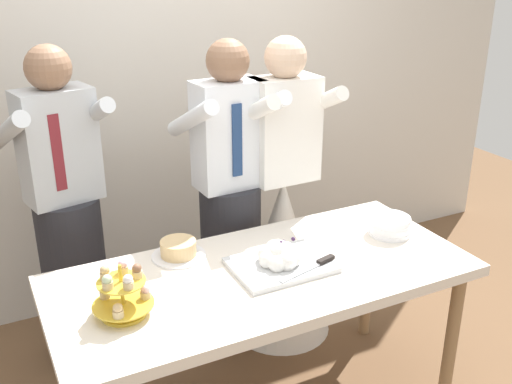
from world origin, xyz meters
TOP-DOWN VIEW (x-y plane):
  - rear_wall at (0.00, 1.38)m, footprint 5.20×0.10m
  - dessert_table at (0.00, 0.00)m, footprint 1.80×0.80m
  - cupcake_stand at (-0.62, -0.06)m, footprint 0.23×0.23m
  - main_cake_tray at (0.08, -0.01)m, footprint 0.43×0.31m
  - plate_stack at (0.70, 0.04)m, footprint 0.20×0.20m
  - round_cake at (-0.28, 0.28)m, footprint 0.24×0.24m
  - person_groom at (0.13, 0.63)m, footprint 0.48×0.51m
  - person_bride at (0.42, 0.59)m, footprint 0.56×0.56m
  - person_guest at (-0.66, 0.82)m, footprint 0.55×0.57m

SIDE VIEW (x-z plane):
  - person_bride at x=0.42m, z-range -0.25..1.41m
  - dessert_table at x=0.00m, z-range 0.31..1.09m
  - person_groom at x=0.13m, z-range -0.08..1.58m
  - person_guest at x=-0.66m, z-range -0.08..1.58m
  - round_cake at x=-0.28m, z-range 0.77..0.85m
  - main_cake_tray at x=0.08m, z-range 0.75..0.88m
  - plate_stack at x=0.70m, z-range 0.78..0.86m
  - cupcake_stand at x=-0.62m, z-range 0.76..0.97m
  - rear_wall at x=0.00m, z-range 0.00..2.90m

